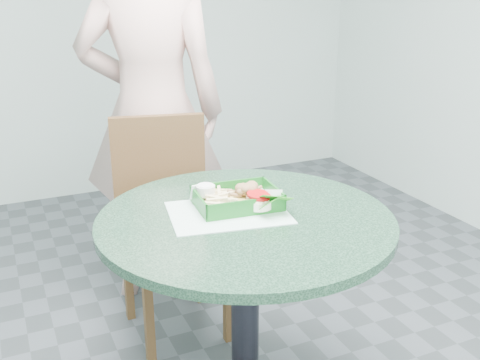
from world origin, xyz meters
name	(u,v)px	position (x,y,z in m)	size (l,w,h in m)	color
cafe_table	(245,270)	(0.00, 0.00, 0.58)	(0.93, 0.93, 0.75)	black
dining_chair	(167,211)	(-0.05, 0.68, 0.53)	(0.40, 0.40, 0.93)	#472B15
diner_person	(150,72)	(-0.02, 0.96, 1.08)	(0.79, 0.52, 2.17)	#CEA59A
placemat	(228,218)	(-0.04, 0.04, 0.75)	(0.37, 0.27, 0.00)	silver
food_basket	(237,207)	(0.01, 0.08, 0.77)	(0.26, 0.19, 0.05)	#125F1A
crab_sandwich	(247,197)	(0.04, 0.08, 0.80)	(0.11, 0.11, 0.07)	tan
fries_pile	(217,202)	(-0.06, 0.10, 0.79)	(0.12, 0.13, 0.05)	beige
sauce_ramekin	(205,196)	(-0.08, 0.13, 0.80)	(0.06, 0.06, 0.04)	white
garnish_cup	(264,205)	(0.07, 0.01, 0.79)	(0.12, 0.12, 0.05)	white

